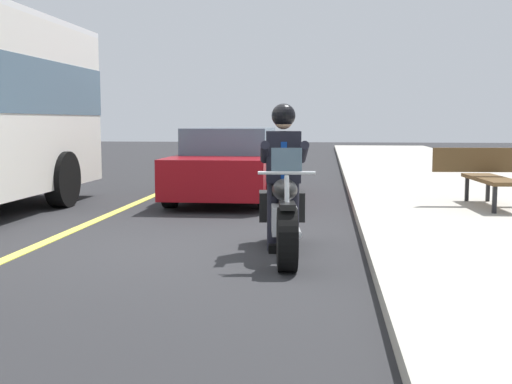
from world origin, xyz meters
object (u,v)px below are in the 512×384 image
motorcycle_main (284,216)px  rider_main (283,164)px  car_silver (230,164)px  bench_sidewalk (490,172)px

motorcycle_main → rider_main: 0.61m
rider_main → car_silver: size_ratio=0.38×
motorcycle_main → bench_sidewalk: bearing=138.1°
car_silver → bench_sidewalk: size_ratio=2.52×
car_silver → bench_sidewalk: bearing=67.7°
rider_main → bench_sidewalk: bearing=136.3°
car_silver → rider_main: bearing=15.2°
motorcycle_main → car_silver: 5.56m
motorcycle_main → rider_main: bearing=-173.1°
rider_main → car_silver: 5.37m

